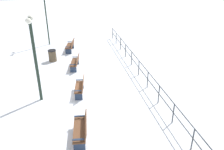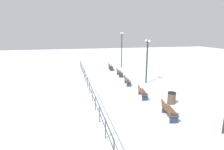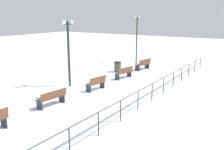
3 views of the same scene
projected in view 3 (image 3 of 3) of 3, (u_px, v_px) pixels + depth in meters
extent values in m
plane|color=white|center=(94.00, 90.00, 16.32)|extent=(80.00, 80.00, 0.00)
cube|color=brown|center=(142.00, 64.00, 22.10)|extent=(0.80, 1.62, 0.04)
cube|color=brown|center=(145.00, 62.00, 21.87)|extent=(0.40, 1.55, 0.45)
cube|color=#23334C|center=(147.00, 66.00, 22.63)|extent=(0.47, 0.14, 0.45)
cube|color=#23334C|center=(137.00, 68.00, 21.67)|extent=(0.47, 0.14, 0.45)
cube|color=#23334C|center=(147.00, 62.00, 22.56)|extent=(0.47, 0.16, 0.04)
cube|color=#23334C|center=(137.00, 64.00, 21.61)|extent=(0.47, 0.16, 0.04)
cube|color=brown|center=(123.00, 73.00, 19.09)|extent=(0.71, 1.61, 0.04)
cube|color=brown|center=(126.00, 70.00, 18.89)|extent=(0.38, 1.55, 0.42)
cube|color=#23334C|center=(129.00, 74.00, 19.63)|extent=(0.40, 0.12, 0.42)
cube|color=#23334C|center=(117.00, 77.00, 18.66)|extent=(0.40, 0.12, 0.42)
cube|color=#23334C|center=(129.00, 70.00, 19.56)|extent=(0.41, 0.14, 0.04)
cube|color=#23334C|center=(117.00, 73.00, 18.59)|extent=(0.41, 0.14, 0.04)
cube|color=brown|center=(95.00, 83.00, 16.15)|extent=(0.61, 1.47, 0.04)
cube|color=brown|center=(98.00, 80.00, 15.96)|extent=(0.30, 1.42, 0.45)
cube|color=#23334C|center=(102.00, 85.00, 16.65)|extent=(0.39, 0.10, 0.42)
cube|color=#23334C|center=(88.00, 89.00, 15.75)|extent=(0.39, 0.10, 0.42)
cube|color=#23334C|center=(102.00, 80.00, 16.59)|extent=(0.39, 0.12, 0.04)
cube|color=#23334C|center=(88.00, 83.00, 15.68)|extent=(0.39, 0.12, 0.04)
cube|color=brown|center=(51.00, 97.00, 13.36)|extent=(0.64, 1.68, 0.04)
cube|color=brown|center=(54.00, 94.00, 13.16)|extent=(0.26, 1.65, 0.39)
cube|color=#23334C|center=(62.00, 98.00, 13.96)|extent=(0.44, 0.09, 0.44)
cube|color=#23334C|center=(40.00, 105.00, 12.86)|extent=(0.44, 0.09, 0.44)
cube|color=#23334C|center=(61.00, 92.00, 13.90)|extent=(0.44, 0.11, 0.04)
cube|color=#23334C|center=(39.00, 99.00, 12.79)|extent=(0.44, 0.11, 0.04)
cube|color=#23334C|center=(4.00, 122.00, 10.84)|extent=(0.43, 0.08, 0.48)
cube|color=#23334C|center=(3.00, 114.00, 10.77)|extent=(0.43, 0.10, 0.04)
cylinder|color=#1E2D23|center=(137.00, 41.00, 24.35)|extent=(0.11, 0.11, 4.38)
cylinder|color=#1E2D23|center=(137.00, 18.00, 23.87)|extent=(0.06, 0.67, 0.06)
sphere|color=white|center=(139.00, 17.00, 24.12)|extent=(0.24, 0.24, 0.24)
sphere|color=white|center=(135.00, 17.00, 23.57)|extent=(0.24, 0.24, 0.24)
cone|color=#1E2D23|center=(137.00, 16.00, 23.83)|extent=(0.15, 0.15, 0.12)
cylinder|color=#1E2D23|center=(69.00, 55.00, 16.68)|extent=(0.14, 0.14, 4.12)
cylinder|color=#1E2D23|center=(68.00, 24.00, 16.23)|extent=(0.09, 0.67, 0.09)
sphere|color=white|center=(71.00, 22.00, 16.48)|extent=(0.27, 0.27, 0.27)
sphere|color=white|center=(64.00, 23.00, 15.93)|extent=(0.27, 0.27, 0.27)
cone|color=#1E2D23|center=(67.00, 21.00, 16.19)|extent=(0.20, 0.20, 0.12)
cylinder|color=#383D42|center=(200.00, 64.00, 22.30)|extent=(0.05, 0.05, 0.97)
cylinder|color=#383D42|center=(195.00, 67.00, 20.94)|extent=(0.05, 0.05, 0.97)
cylinder|color=#383D42|center=(189.00, 70.00, 19.57)|extent=(0.05, 0.05, 0.97)
cylinder|color=#383D42|center=(182.00, 75.00, 18.21)|extent=(0.05, 0.05, 0.97)
cylinder|color=#383D42|center=(173.00, 80.00, 16.85)|extent=(0.05, 0.05, 0.97)
cylinder|color=#383D42|center=(164.00, 85.00, 15.49)|extent=(0.05, 0.05, 0.97)
cylinder|color=#383D42|center=(152.00, 92.00, 14.12)|extent=(0.05, 0.05, 0.97)
cylinder|color=#383D42|center=(138.00, 101.00, 12.76)|extent=(0.05, 0.05, 0.97)
cylinder|color=#383D42|center=(121.00, 111.00, 11.40)|extent=(0.05, 0.05, 0.97)
cylinder|color=#383D42|center=(98.00, 124.00, 10.04)|extent=(0.05, 0.05, 0.97)
cylinder|color=#383D42|center=(69.00, 141.00, 8.67)|extent=(0.05, 0.05, 0.97)
cylinder|color=#383D42|center=(152.00, 84.00, 14.01)|extent=(0.04, 19.98, 0.04)
cylinder|color=#383D42|center=(152.00, 91.00, 14.11)|extent=(0.04, 19.98, 0.04)
cylinder|color=brown|center=(118.00, 67.00, 21.20)|extent=(0.55, 0.55, 0.77)
cylinder|color=black|center=(118.00, 62.00, 21.11)|extent=(0.58, 0.58, 0.06)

